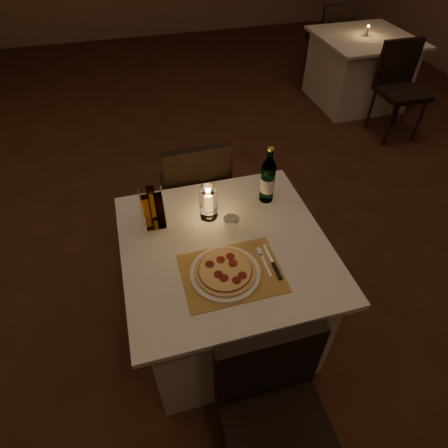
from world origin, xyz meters
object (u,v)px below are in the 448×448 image
object	(u,v)px
water_bottle	(268,180)
neighbor_table_right	(358,70)
chair_near	(274,406)
pizza	(225,271)
tumbler	(231,225)
chair_far	(196,187)
hurricane_candle	(208,201)
main_table	(225,289)
plate	(225,273)

from	to	relation	value
water_bottle	neighbor_table_right	xyz separation A→B (m)	(1.97, 2.26, -0.50)
chair_near	pizza	distance (m)	0.58
pizza	tumbler	distance (m)	0.28
chair_far	hurricane_candle	size ratio (longest dim) A/B	4.92
chair_far	tumbler	size ratio (longest dim) A/B	11.18
main_table	neighbor_table_right	bearing A→B (deg)	47.96
pizza	tumbler	world-z (taller)	tumbler
chair_far	water_bottle	size ratio (longest dim) A/B	2.74
main_table	tumbler	world-z (taller)	tumbler
plate	neighbor_table_right	size ratio (longest dim) A/B	0.32
chair_near	chair_far	bearing A→B (deg)	90.00
chair_far	plate	world-z (taller)	chair_far
tumbler	main_table	bearing A→B (deg)	-123.79
plate	tumbler	bearing A→B (deg)	68.11
chair_far	tumbler	bearing A→B (deg)	-84.94
plate	pizza	xyz separation A→B (m)	(0.00, 0.00, 0.02)
plate	neighbor_table_right	world-z (taller)	plate
chair_far	neighbor_table_right	distance (m)	2.92
chair_far	hurricane_candle	bearing A→B (deg)	-93.15
plate	neighbor_table_right	distance (m)	3.60
main_table	chair_far	xyz separation A→B (m)	(-0.00, 0.71, 0.18)
chair_far	neighbor_table_right	size ratio (longest dim) A/B	0.90
tumbler	neighbor_table_right	world-z (taller)	tumbler
main_table	plate	distance (m)	0.42
plate	tumbler	xyz separation A→B (m)	(0.11, 0.26, 0.03)
plate	hurricane_candle	size ratio (longest dim) A/B	1.75
neighbor_table_right	hurricane_candle	bearing A→B (deg)	-134.95
chair_far	tumbler	world-z (taller)	chair_far
main_table	chair_near	xyz separation A→B (m)	(0.00, -0.71, 0.18)
tumbler	chair_near	bearing A→B (deg)	-94.00
chair_far	pizza	distance (m)	0.92
chair_near	tumbler	xyz separation A→B (m)	(0.06, 0.80, 0.23)
plate	hurricane_candle	world-z (taller)	hurricane_candle
chair_near	neighbor_table_right	xyz separation A→B (m)	(2.28, 3.24, -0.18)
tumbler	water_bottle	xyz separation A→B (m)	(0.25, 0.19, 0.09)
main_table	pizza	distance (m)	0.44
chair_far	hurricane_candle	distance (m)	0.58
water_bottle	hurricane_candle	distance (m)	0.34
main_table	chair_far	distance (m)	0.74
chair_near	pizza	world-z (taller)	chair_near
water_bottle	hurricane_candle	bearing A→B (deg)	-171.20
pizza	plate	bearing A→B (deg)	-172.75
plate	water_bottle	distance (m)	0.59
main_table	chair_near	bearing A→B (deg)	-90.00
main_table	water_bottle	world-z (taller)	water_bottle
tumbler	neighbor_table_right	size ratio (longest dim) A/B	0.08
pizza	water_bottle	xyz separation A→B (m)	(0.36, 0.45, 0.11)
pizza	neighbor_table_right	size ratio (longest dim) A/B	0.28
main_table	hurricane_candle	world-z (taller)	hurricane_candle
main_table	pizza	xyz separation A→B (m)	(-0.05, -0.18, 0.39)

